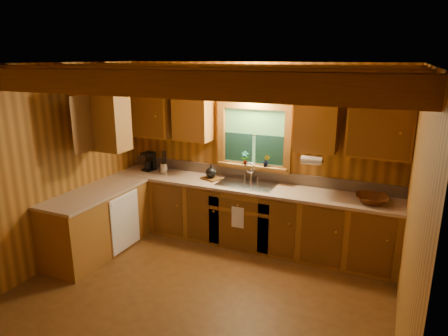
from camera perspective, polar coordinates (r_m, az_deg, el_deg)
The scene contains 20 objects.
room at distance 4.22m, azimuth -4.43°, elevation -3.31°, with size 4.20×4.20×4.20m.
ceiling_beams at distance 4.00m, azimuth -4.79°, elevation 13.04°, with size 4.20×2.54×0.18m.
base_cabinets at distance 5.81m, azimuth -2.53°, elevation -7.06°, with size 4.20×2.22×0.86m.
countertop at distance 5.65m, azimuth -2.43°, elevation -2.84°, with size 4.20×2.24×0.04m.
backsplash at distance 5.96m, azimuth 4.25°, elevation -0.87°, with size 4.20×0.02×0.16m, color tan.
dishwasher_panel at distance 5.83m, azimuth -13.93°, elevation -7.44°, with size 0.02×0.60×0.80m, color white.
upper_cabinets at distance 5.58m, azimuth -2.71°, elevation 7.06°, with size 4.19×1.77×0.78m.
window at distance 5.82m, azimuth 4.29°, elevation 4.27°, with size 1.12×0.08×1.00m.
window_sill at distance 5.87m, azimuth 4.06°, elevation 0.28°, with size 1.06×0.14×0.04m, color brown.
wall_sconce at distance 5.61m, azimuth 4.00°, elevation 10.43°, with size 0.45×0.21×0.17m.
paper_towel_roll at distance 5.29m, azimuth 12.41°, elevation 1.06°, with size 0.11×0.11×0.27m, color white.
dish_towel at distance 5.57m, azimuth 1.96°, elevation -7.07°, with size 0.18×0.01×0.30m, color white.
sink at distance 5.75m, azimuth 3.26°, elevation -2.79°, with size 0.82×0.48×0.43m.
coffee_maker at distance 6.54m, azimuth -10.60°, elevation 0.96°, with size 0.17×0.21×0.29m.
utensil_crock at distance 6.35m, azimuth -8.58°, elevation 0.08°, with size 0.13×0.13×0.36m.
cutting_board at distance 5.96m, azimuth -1.86°, elevation -1.52°, with size 0.28×0.20×0.02m, color brown.
teakettle at distance 5.94m, azimuth -1.86°, elevation -0.66°, with size 0.16×0.16×0.20m.
wicker_basket at distance 5.33m, azimuth 20.36°, elevation -4.20°, with size 0.40×0.40×0.10m, color #48230C.
potted_plant_left at distance 5.84m, azimuth 3.02°, elevation 1.44°, with size 0.11×0.07×0.20m, color brown.
potted_plant_right at distance 5.76m, azimuth 6.08°, elevation 1.04°, with size 0.10×0.08×0.18m, color brown.
Camera 1 is at (1.92, -3.51, 2.66)m, focal length 32.01 mm.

